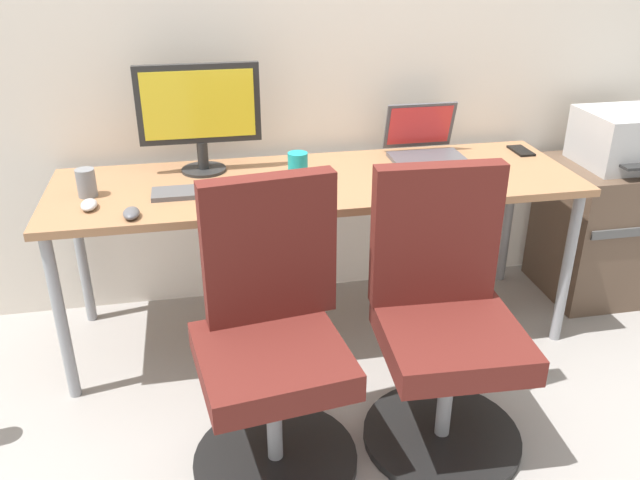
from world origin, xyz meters
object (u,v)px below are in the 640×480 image
Objects in this scene: printer at (626,138)px; desktop_monitor at (199,111)px; office_chair_left at (272,346)px; office_chair_right at (444,326)px; side_cabinet at (607,229)px; coffee_mug at (298,164)px; open_laptop at (425,145)px.

desktop_monitor reaches higher than printer.
office_chair_right is at bearing 0.05° from office_chair_left.
desktop_monitor is at bearing 129.46° from office_chair_right.
office_chair_right is at bearing -50.54° from desktop_monitor.
office_chair_left and office_chair_right have the same top height.
printer is at bearing -90.00° from side_cabinet.
coffee_mug is at bearing 74.53° from office_chair_left.
coffee_mug is at bearing -17.53° from desktop_monitor.
printer is at bearing 35.18° from office_chair_right.
coffee_mug is (0.37, -0.12, -0.20)m from desktop_monitor.
office_chair_right is 1.96× the size of desktop_monitor.
coffee_mug is (-1.47, -0.03, -0.01)m from printer.
coffee_mug is (-0.57, -0.11, -0.01)m from open_laptop.
printer is at bearing -2.83° from desktop_monitor.
office_chair_left is at bearing -154.87° from side_cabinet.
side_cabinet is 1.95m from desktop_monitor.
open_laptop reaches higher than side_cabinet.
office_chair_right is at bearing -144.79° from side_cabinet.
office_chair_left is 0.86m from coffee_mug.
office_chair_right is (0.57, 0.00, 0.00)m from office_chair_left.
desktop_monitor reaches higher than side_cabinet.
desktop_monitor is at bearing 179.81° from open_laptop.
printer is (0.00, -0.00, 0.44)m from side_cabinet.
coffee_mug is (0.21, 0.76, 0.32)m from office_chair_left.
office_chair_right is at bearing -144.82° from printer.
desktop_monitor reaches higher than office_chair_left.
office_chair_left is at bearing -79.78° from desktop_monitor.
office_chair_right is at bearing -65.10° from coffee_mug.
coffee_mug is at bearing 114.90° from office_chair_right.
side_cabinet is 1.60× the size of printer.
desktop_monitor is 1.55× the size of open_laptop.
office_chair_right is 1.37m from side_cabinet.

